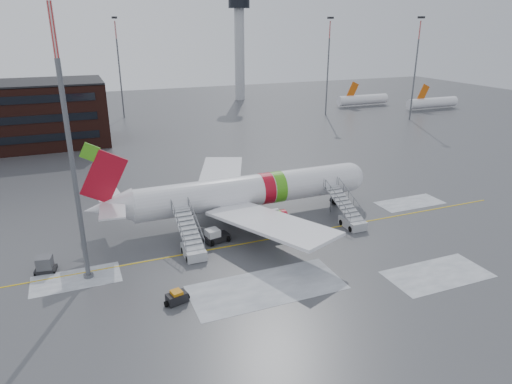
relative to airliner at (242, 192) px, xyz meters
name	(u,v)px	position (x,y,z in m)	size (l,w,h in m)	color
ground	(280,233)	(2.54, -5.54, -3.42)	(260.00, 260.00, 0.00)	#494C4F
airliner	(242,192)	(0.00, 0.00, 0.00)	(35.03, 32.97, 11.18)	white
airstair_fwd	(349,216)	(11.05, -6.54, -2.35)	(2.05, 7.70, 3.48)	#ACAFB4
airstair_aft	(192,244)	(-8.09, -6.54, -2.35)	(2.05, 7.70, 3.48)	#B7BBBF
pushback_tug	(215,236)	(-5.04, -4.94, -2.73)	(2.97, 2.45, 1.56)	black
uld_container	(45,265)	(-22.11, -4.90, -2.69)	(2.11, 1.68, 1.57)	black
baggage_tractor	(177,298)	(-11.56, -14.88, -2.93)	(2.32, 1.40, 1.16)	black
light_mast_near	(69,143)	(-18.35, -7.54, 9.58)	(1.20, 1.20, 25.11)	#595B60
control_tower	(239,37)	(32.54, 89.46, 15.33)	(6.40, 6.40, 30.00)	#B2B5BA
light_mast_far_ne	(328,60)	(44.54, 56.46, 10.42)	(1.20, 1.20, 24.25)	#595B60
light_mast_far_n	(119,62)	(-5.46, 72.46, 10.42)	(1.20, 1.20, 24.25)	#595B60
light_mast_far_e	(416,63)	(60.54, 42.46, 10.42)	(1.20, 1.20, 24.25)	#595B60
distant_aircraft	(385,108)	(65.04, 58.46, -3.42)	(35.00, 18.00, 8.00)	#D8590C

